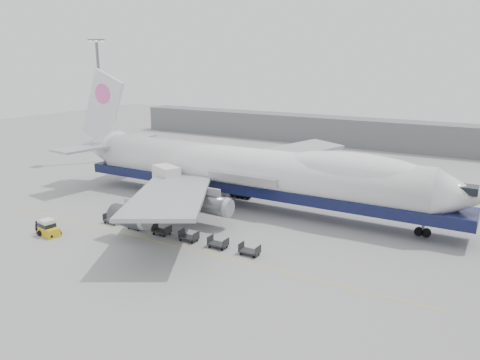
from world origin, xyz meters
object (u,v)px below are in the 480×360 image
Objects in this scene: baggage_tug at (48,229)px; catering_truck at (167,183)px; airliner at (252,170)px; ground_worker at (37,227)px.

catering_truck is at bearing 83.78° from baggage_tug.
catering_truck is (-11.39, -5.71, -2.19)m from airliner.
airliner is 30.04m from ground_worker.
airliner is 12.93m from catering_truck.
airliner is 28.75m from baggage_tug.
baggage_tug is at bearing -83.65° from catering_truck.
airliner is at bearing 64.37° from baggage_tug.
catering_truck reaches higher than ground_worker.
catering_truck is 3.70× the size of ground_worker.
catering_truck is 2.02× the size of baggage_tug.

